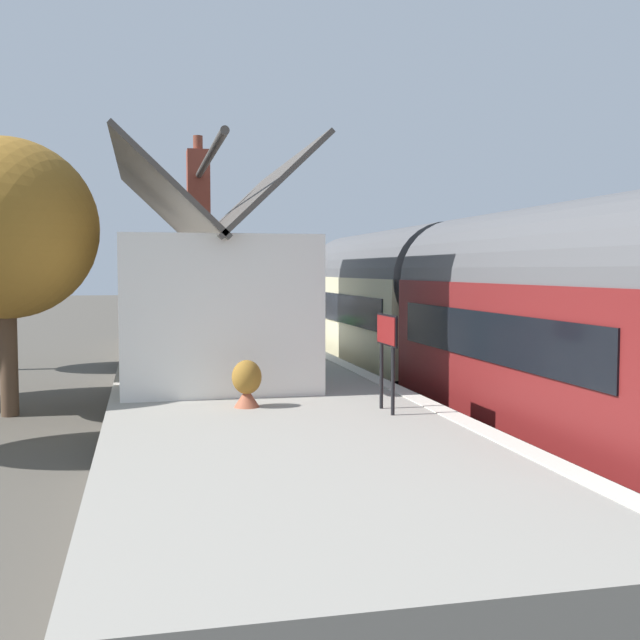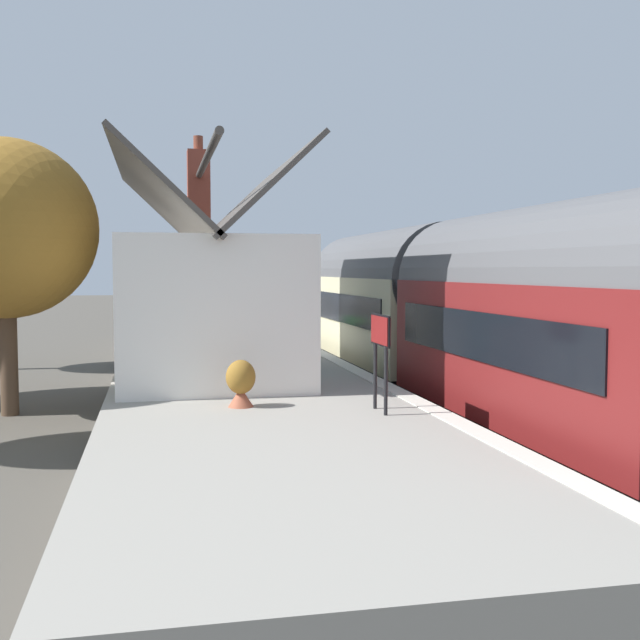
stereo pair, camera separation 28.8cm
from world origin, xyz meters
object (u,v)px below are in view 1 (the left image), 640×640
Objects in this scene: planter_bench_right at (247,383)px; tree_mid_background at (5,229)px; planter_under_sign at (267,326)px; station_sign_board at (387,338)px; bench_near_building at (216,322)px; bench_platform_end at (213,317)px; bench_by_lamp at (238,330)px; planter_corner_building at (241,328)px; train at (450,314)px; lamp_post_platform at (251,264)px; station_building at (207,300)px.

planter_bench_right is 0.13× the size of tree_mid_background.
station_sign_board is (-13.86, 0.24, 0.80)m from planter_under_sign.
station_sign_board is 9.33m from tree_mid_background.
bench_near_building is 1.01× the size of bench_platform_end.
bench_near_building is 10.63m from tree_mid_background.
planter_corner_building is (3.62, -0.55, -0.21)m from bench_by_lamp.
lamp_post_platform is (11.80, 2.95, 1.23)m from train.
bench_near_building is at bearing 176.44° from bench_platform_end.
bench_platform_end reaches higher than planter_corner_building.
bench_platform_end is at bearing 17.51° from train.
planter_bench_right is 1.08× the size of planter_under_sign.
train reaches higher than planter_under_sign.
tree_mid_background is (-5.27, 5.66, 2.69)m from bench_by_lamp.
train is 12.96× the size of bench_platform_end.
lamp_post_platform is at bearing -0.11° from station_sign_board.
station_building is 10.42× the size of planter_bench_right.
bench_by_lamp is (6.84, 4.02, -0.80)m from train.
tree_mid_background is (0.54, 4.30, 1.55)m from station_building.
planter_under_sign is at bearing -0.99° from station_sign_board.
station_sign_board is (-0.92, -2.14, 0.79)m from planter_bench_right.
tree_mid_background reaches higher than lamp_post_platform.
tree_mid_background is (-8.80, 5.31, 2.69)m from bench_near_building.
bench_near_building is 3.55m from bench_by_lamp.
station_building reaches higher than bench_by_lamp.
bench_platform_end is at bearing -5.56° from station_building.
planter_bench_right is 2.47m from station_sign_board.
station_building reaches higher than bench_near_building.
train is at bearing -165.96° from lamp_post_platform.
train is 2.99× the size of tree_mid_background.
station_building is at bearing 162.16° from planter_under_sign.
planter_under_sign is at bearing -148.73° from planter_corner_building.
bench_near_building reaches higher than planter_bench_right.
bench_near_building is at bearing 135.10° from lamp_post_platform.
bench_by_lamp is at bearing 152.06° from planter_under_sign.
station_building is 6.07m from bench_by_lamp.
planter_bench_right is (-14.06, 0.75, -0.08)m from bench_near_building.
station_building is 5.82× the size of bench_by_lamp.
station_sign_board is (-15.07, -0.49, 0.92)m from planter_corner_building.
bench_near_building and bench_by_lamp have the same top height.
station_building reaches higher than station_sign_board.
planter_under_sign is at bearing -10.44° from planter_bench_right.
planter_corner_building is 0.15× the size of tree_mid_background.
bench_near_building is 15.06m from station_sign_board.
tree_mid_background reaches higher than planter_bench_right.
station_sign_board is at bearing 179.89° from lamp_post_platform.
station_building is at bearing -97.10° from tree_mid_background.
bench_platform_end is at bearing 19.76° from planter_under_sign.
train is 6.37m from planter_bench_right.
tree_mid_background is (5.25, 4.56, 2.77)m from planter_bench_right.
bench_platform_end is 2.93m from planter_corner_building.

